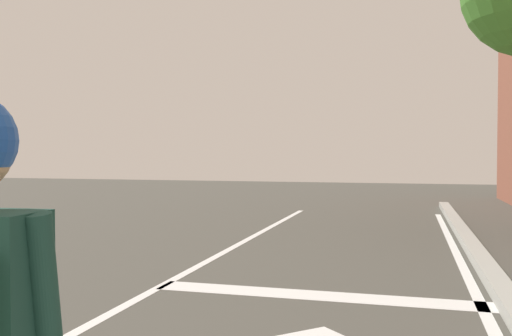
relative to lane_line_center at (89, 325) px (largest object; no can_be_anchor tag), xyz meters
name	(u,v)px	position (x,y,z in m)	size (l,w,h in m)	color
lane_line_center	(89,325)	(0.00, 0.00, 0.00)	(0.12, 20.00, 0.01)	silver
stop_bar	(318,295)	(1.77, 1.53, 0.00)	(3.54, 0.40, 0.01)	silver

